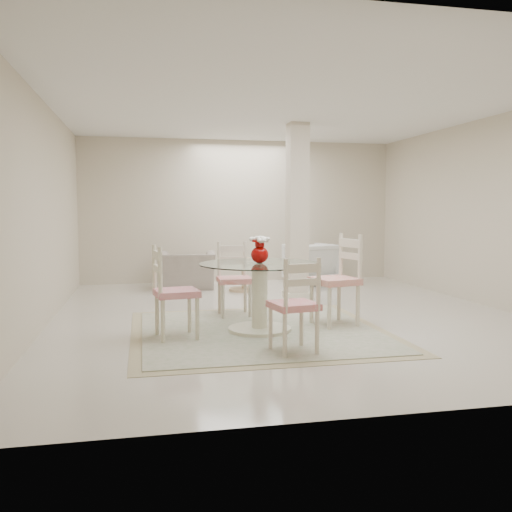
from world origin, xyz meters
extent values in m
plane|color=beige|center=(0.00, 0.00, 0.00)|extent=(7.00, 7.00, 0.00)
cube|color=beige|center=(0.00, 3.50, 1.35)|extent=(6.00, 0.02, 2.70)
cube|color=beige|center=(0.00, -3.50, 1.35)|extent=(6.00, 0.02, 2.70)
cube|color=beige|center=(-3.00, 0.00, 1.35)|extent=(0.02, 7.00, 2.70)
cube|color=beige|center=(3.00, 0.00, 1.35)|extent=(0.02, 7.00, 2.70)
cube|color=white|center=(0.00, 0.00, 2.70)|extent=(6.00, 7.00, 0.02)
cube|color=beige|center=(0.50, 1.30, 1.35)|extent=(0.30, 0.30, 2.70)
cube|color=tan|center=(-0.57, -0.88, 0.00)|extent=(2.86, 2.86, 0.01)
cube|color=beige|center=(-0.57, -0.88, 0.01)|extent=(2.62, 2.62, 0.01)
cylinder|color=beige|center=(-0.57, -0.88, 0.03)|extent=(0.71, 0.71, 0.05)
cylinder|color=beige|center=(-0.57, -0.88, 0.41)|extent=(0.18, 0.18, 0.73)
cylinder|color=beige|center=(-0.57, -0.88, 0.76)|extent=(0.29, 0.29, 0.03)
cylinder|color=white|center=(-0.57, -0.88, 0.78)|extent=(1.36, 1.36, 0.01)
ellipsoid|color=#9E0604|center=(-0.57, -0.88, 0.88)|extent=(0.20, 0.20, 0.19)
cylinder|color=#9E0604|center=(-0.57, -0.88, 1.00)|extent=(0.11, 0.11, 0.06)
cylinder|color=#9E0604|center=(-0.57, -0.88, 1.04)|extent=(0.17, 0.17, 0.02)
ellipsoid|color=white|center=(-0.57, -0.88, 1.06)|extent=(0.12, 0.12, 0.05)
ellipsoid|color=white|center=(-0.51, -0.85, 1.05)|extent=(0.12, 0.12, 0.05)
ellipsoid|color=white|center=(-0.62, -0.84, 1.05)|extent=(0.12, 0.12, 0.05)
ellipsoid|color=white|center=(-0.56, -0.94, 1.04)|extent=(0.12, 0.12, 0.05)
ellipsoid|color=white|center=(-0.52, -0.91, 1.06)|extent=(0.12, 0.12, 0.05)
cylinder|color=#F1E3C6|center=(0.14, -0.60, 0.25)|extent=(0.05, 0.05, 0.50)
cylinder|color=#F1E3C6|center=(0.23, -0.98, 0.25)|extent=(0.05, 0.05, 0.50)
cylinder|color=#F1E3C6|center=(0.52, -0.51, 0.25)|extent=(0.05, 0.05, 0.50)
cylinder|color=#F1E3C6|center=(0.61, -0.89, 0.25)|extent=(0.05, 0.05, 0.50)
cube|color=red|center=(0.37, -0.74, 0.54)|extent=(0.58, 0.58, 0.08)
cube|color=#F1E3C6|center=(0.59, -0.69, 0.91)|extent=(0.15, 0.44, 0.59)
cylinder|color=beige|center=(-0.88, -0.11, 0.22)|extent=(0.04, 0.04, 0.44)
cylinder|color=beige|center=(-0.53, -0.11, 0.22)|extent=(0.04, 0.04, 0.44)
cylinder|color=beige|center=(-0.87, 0.24, 0.22)|extent=(0.04, 0.04, 0.44)
cylinder|color=beige|center=(-0.52, 0.24, 0.22)|extent=(0.04, 0.04, 0.44)
cube|color=red|center=(-0.70, 0.07, 0.48)|extent=(0.43, 0.43, 0.07)
cube|color=beige|center=(-0.70, 0.26, 0.80)|extent=(0.39, 0.05, 0.52)
cylinder|color=beige|center=(-1.30, -1.16, 0.23)|extent=(0.04, 0.04, 0.46)
cylinder|color=beige|center=(-1.36, -0.80, 0.23)|extent=(0.04, 0.04, 0.46)
cylinder|color=beige|center=(-1.66, -1.21, 0.23)|extent=(0.04, 0.04, 0.46)
cylinder|color=beige|center=(-1.72, -0.85, 0.23)|extent=(0.04, 0.04, 0.46)
cube|color=#B51322|center=(-1.51, -1.01, 0.50)|extent=(0.50, 0.50, 0.07)
cube|color=beige|center=(-1.71, -1.03, 0.84)|extent=(0.10, 0.41, 0.54)
cylinder|color=beige|center=(-0.30, -1.62, 0.22)|extent=(0.04, 0.04, 0.43)
cylinder|color=beige|center=(-0.63, -1.68, 0.22)|extent=(0.04, 0.04, 0.43)
cylinder|color=beige|center=(-0.24, -1.96, 0.22)|extent=(0.04, 0.04, 0.43)
cylinder|color=beige|center=(-0.58, -2.01, 0.22)|extent=(0.04, 0.04, 0.43)
cube|color=red|center=(-0.44, -1.82, 0.47)|extent=(0.48, 0.48, 0.07)
cube|color=beige|center=(-0.41, -2.00, 0.78)|extent=(0.38, 0.10, 0.51)
imported|color=gray|center=(-1.10, 2.72, 0.32)|extent=(1.06, 0.95, 0.64)
imported|color=white|center=(1.23, 2.86, 0.38)|extent=(1.02, 1.04, 0.76)
cylinder|color=tan|center=(-0.18, 2.21, 0.02)|extent=(0.51, 0.51, 0.04)
cylinder|color=tan|center=(-0.18, 2.21, 0.28)|extent=(0.07, 0.07, 0.49)
cylinder|color=tan|center=(-0.18, 2.21, 0.54)|extent=(0.53, 0.53, 0.03)
camera|label=1|loc=(-1.85, -6.79, 1.40)|focal=38.00mm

